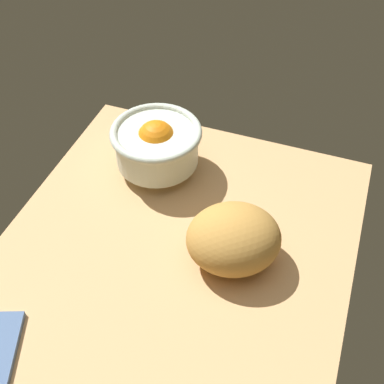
{
  "coord_description": "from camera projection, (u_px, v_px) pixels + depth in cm",
  "views": [
    {
      "loc": [
        49.25,
        22.51,
        74.32
      ],
      "look_at": [
        -13.68,
        -0.21,
        5.0
      ],
      "focal_mm": 47.41,
      "sensor_mm": 36.0,
      "label": 1
    }
  ],
  "objects": [
    {
      "name": "ground_plane",
      "position": [
        168.0,
        268.0,
        0.92
      ],
      "size": [
        78.12,
        63.79,
        3.0
      ],
      "primitive_type": "cube",
      "color": "tan"
    },
    {
      "name": "bread_loaf",
      "position": [
        234.0,
        239.0,
        0.88
      ],
      "size": [
        20.16,
        21.19,
        11.16
      ],
      "primitive_type": "ellipsoid",
      "rotation": [
        0.0,
        0.0,
        5.15
      ],
      "color": "#BC873E",
      "rests_on": "ground"
    },
    {
      "name": "fruit_bowl",
      "position": [
        157.0,
        143.0,
        1.03
      ],
      "size": [
        18.61,
        18.61,
        12.04
      ],
      "color": "silver",
      "rests_on": "ground"
    }
  ]
}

